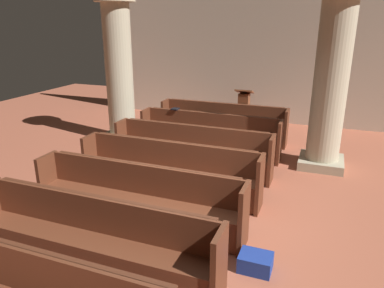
% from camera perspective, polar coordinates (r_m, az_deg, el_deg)
% --- Properties ---
extents(ground_plane, '(19.20, 19.20, 0.00)m').
position_cam_1_polar(ground_plane, '(5.53, 0.00, -11.79)').
color(ground_plane, '#AD5B42').
extents(back_wall, '(10.00, 0.16, 4.50)m').
position_cam_1_polar(back_wall, '(10.68, 12.12, 15.38)').
color(back_wall, beige).
rests_on(back_wall, ground).
extents(pew_row_0, '(3.13, 0.47, 0.89)m').
position_cam_1_polar(pew_row_0, '(8.97, 4.87, 3.62)').
color(pew_row_0, brown).
rests_on(pew_row_0, ground).
extents(pew_row_1, '(3.13, 0.46, 0.89)m').
position_cam_1_polar(pew_row_1, '(7.98, 2.71, 1.73)').
color(pew_row_1, brown).
rests_on(pew_row_1, ground).
extents(pew_row_2, '(3.13, 0.47, 0.89)m').
position_cam_1_polar(pew_row_2, '(7.01, -0.05, -0.68)').
color(pew_row_2, brown).
rests_on(pew_row_2, ground).
extents(pew_row_3, '(3.13, 0.46, 0.89)m').
position_cam_1_polar(pew_row_3, '(6.09, -3.67, -3.84)').
color(pew_row_3, brown).
rests_on(pew_row_3, ground).
extents(pew_row_4, '(3.13, 0.46, 0.89)m').
position_cam_1_polar(pew_row_4, '(5.22, -8.59, -8.07)').
color(pew_row_4, brown).
rests_on(pew_row_4, ground).
extents(pew_row_5, '(3.13, 0.47, 0.89)m').
position_cam_1_polar(pew_row_5, '(4.44, -15.53, -13.77)').
color(pew_row_5, brown).
rests_on(pew_row_5, ground).
extents(pillar_aisle_side, '(0.93, 0.93, 3.52)m').
position_cam_1_polar(pillar_aisle_side, '(7.41, 21.13, 9.95)').
color(pillar_aisle_side, tan).
rests_on(pillar_aisle_side, ground).
extents(pillar_far_side, '(0.93, 0.93, 3.52)m').
position_cam_1_polar(pillar_far_side, '(8.86, -11.47, 12.08)').
color(pillar_far_side, tan).
rests_on(pillar_far_side, ground).
extents(lectern, '(0.48, 0.45, 1.08)m').
position_cam_1_polar(lectern, '(10.10, 8.12, 5.10)').
color(lectern, brown).
rests_on(lectern, ground).
extents(hymn_book, '(0.16, 0.19, 0.02)m').
position_cam_1_polar(hymn_book, '(8.34, -2.67, 5.55)').
color(hymn_book, black).
rests_on(hymn_book, pew_row_1).
extents(kneeler_box_blue, '(0.39, 0.30, 0.20)m').
position_cam_1_polar(kneeler_box_blue, '(4.57, 9.97, -17.90)').
color(kneeler_box_blue, navy).
rests_on(kneeler_box_blue, ground).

